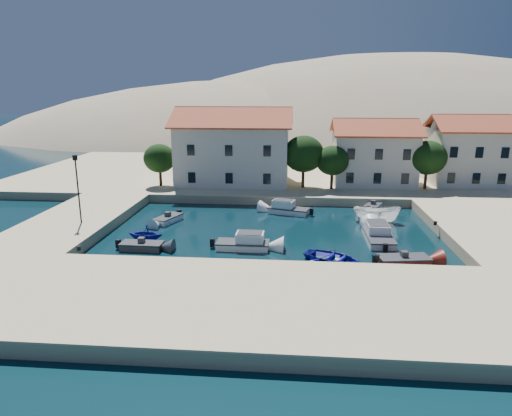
% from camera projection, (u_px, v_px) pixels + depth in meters
% --- Properties ---
extents(ground, '(400.00, 400.00, 0.00)m').
position_uv_depth(ground, '(266.00, 273.00, 32.95)').
color(ground, black).
rests_on(ground, ground).
extents(quay_south, '(52.00, 12.00, 1.00)m').
position_uv_depth(quay_south, '(259.00, 304.00, 27.04)').
color(quay_south, beige).
rests_on(quay_south, ground).
extents(quay_east, '(11.00, 20.00, 1.00)m').
position_uv_depth(quay_east, '(501.00, 232.00, 40.78)').
color(quay_east, beige).
rests_on(quay_east, ground).
extents(quay_west, '(8.00, 20.00, 1.00)m').
position_uv_depth(quay_west, '(76.00, 221.00, 44.04)').
color(quay_west, beige).
rests_on(quay_west, ground).
extents(quay_north, '(80.00, 36.00, 1.00)m').
position_uv_depth(quay_north, '(295.00, 174.00, 69.31)').
color(quay_north, beige).
rests_on(quay_north, ground).
extents(hills, '(254.00, 176.00, 99.00)m').
position_uv_depth(hills, '(349.00, 199.00, 156.35)').
color(hills, tan).
rests_on(hills, ground).
extents(building_left, '(14.70, 9.45, 9.70)m').
position_uv_depth(building_left, '(234.00, 145.00, 58.97)').
color(building_left, silver).
rests_on(building_left, quay_north).
extents(building_mid, '(10.50, 8.40, 8.30)m').
position_uv_depth(building_mid, '(373.00, 151.00, 58.62)').
color(building_mid, silver).
rests_on(building_mid, quay_north).
extents(building_right, '(9.45, 8.40, 8.80)m').
position_uv_depth(building_right, '(467.00, 149.00, 58.53)').
color(building_right, silver).
rests_on(building_right, quay_north).
extents(trees, '(37.30, 5.30, 6.45)m').
position_uv_depth(trees, '(316.00, 157.00, 55.92)').
color(trees, '#382314').
rests_on(trees, quay_north).
extents(lamppost, '(0.35, 0.25, 6.22)m').
position_uv_depth(lamppost, '(77.00, 183.00, 40.92)').
color(lamppost, black).
rests_on(lamppost, quay_west).
extents(bollards, '(29.36, 9.56, 0.30)m').
position_uv_depth(bollards, '(304.00, 242.00, 36.16)').
color(bollards, black).
rests_on(bollards, ground).
extents(motorboat_grey_sw, '(3.47, 1.60, 1.25)m').
position_uv_depth(motorboat_grey_sw, '(142.00, 246.00, 37.65)').
color(motorboat_grey_sw, '#37383D').
rests_on(motorboat_grey_sw, ground).
extents(cabin_cruiser_south, '(4.40, 1.92, 1.60)m').
position_uv_depth(cabin_cruiser_south, '(243.00, 243.00, 37.84)').
color(cabin_cruiser_south, white).
rests_on(cabin_cruiser_south, ground).
extents(rowboat_south, '(5.35, 4.78, 0.91)m').
position_uv_depth(rowboat_south, '(332.00, 261.00, 35.17)').
color(rowboat_south, '#1C219B').
rests_on(rowboat_south, ground).
extents(motorboat_red_se, '(4.02, 2.26, 1.25)m').
position_uv_depth(motorboat_red_se, '(404.00, 261.00, 34.46)').
color(motorboat_red_se, maroon).
rests_on(motorboat_red_se, ground).
extents(cabin_cruiser_east, '(2.20, 5.44, 1.60)m').
position_uv_depth(cabin_cruiser_east, '(378.00, 235.00, 39.86)').
color(cabin_cruiser_east, white).
rests_on(cabin_cruiser_east, ground).
extents(boat_east, '(4.76, 2.22, 1.78)m').
position_uv_depth(boat_east, '(376.00, 222.00, 45.72)').
color(boat_east, white).
rests_on(boat_east, ground).
extents(motorboat_white_ne, '(2.66, 3.51, 1.25)m').
position_uv_depth(motorboat_white_ne, '(373.00, 207.00, 50.32)').
color(motorboat_white_ne, white).
rests_on(motorboat_white_ne, ground).
extents(rowboat_west, '(3.37, 2.99, 1.64)m').
position_uv_depth(rowboat_west, '(146.00, 241.00, 39.94)').
color(rowboat_west, '#1C219B').
rests_on(rowboat_west, ground).
extents(motorboat_white_west, '(2.55, 3.66, 1.25)m').
position_uv_depth(motorboat_white_west, '(168.00, 219.00, 45.51)').
color(motorboat_white_west, white).
rests_on(motorboat_white_west, ground).
extents(cabin_cruiser_north, '(4.63, 2.98, 1.60)m').
position_uv_depth(cabin_cruiser_north, '(289.00, 209.00, 48.68)').
color(cabin_cruiser_north, white).
rests_on(cabin_cruiser_north, ground).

